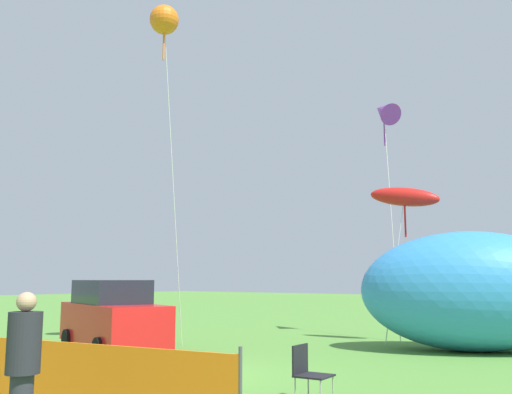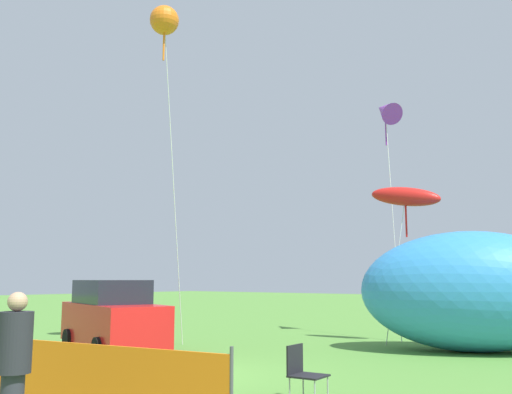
% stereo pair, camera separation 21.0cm
% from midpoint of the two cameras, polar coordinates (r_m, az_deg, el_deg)
% --- Properties ---
extents(ground_plane, '(120.00, 120.00, 0.00)m').
position_cam_midpoint_polar(ground_plane, '(12.52, -9.10, -17.23)').
color(ground_plane, '#548C38').
extents(parked_car, '(4.66, 2.91, 1.96)m').
position_cam_midpoint_polar(parked_car, '(16.41, -14.53, -11.53)').
color(parked_car, red).
rests_on(parked_car, ground).
extents(folding_chair, '(0.59, 0.59, 0.90)m').
position_cam_midpoint_polar(folding_chair, '(9.81, 4.58, -16.80)').
color(folding_chair, black).
rests_on(folding_chair, ground).
extents(inflatable_cat, '(8.54, 6.02, 3.32)m').
position_cam_midpoint_polar(inflatable_cat, '(17.32, 23.75, -9.01)').
color(inflatable_cat, '#338CD8').
rests_on(inflatable_cat, ground).
extents(safety_fence, '(8.76, 1.60, 1.12)m').
position_cam_midpoint_polar(safety_fence, '(10.67, -24.16, -15.46)').
color(safety_fence, orange).
rests_on(safety_fence, ground).
extents(spectator_in_grey_shirt, '(0.40, 0.40, 1.83)m').
position_cam_midpoint_polar(spectator_in_grey_shirt, '(7.62, -23.03, -15.01)').
color(spectator_in_grey_shirt, '#2D2D38').
rests_on(spectator_in_grey_shirt, ground).
extents(kite_purple_delta, '(1.77, 2.12, 8.73)m').
position_cam_midpoint_polar(kite_purple_delta, '(21.66, 12.39, 8.31)').
color(kite_purple_delta, silver).
rests_on(kite_purple_delta, ground).
extents(kite_red_lizard, '(2.37, 1.28, 5.14)m').
position_cam_midpoint_polar(kite_red_lizard, '(18.89, 14.30, -0.02)').
color(kite_red_lizard, silver).
rests_on(kite_red_lizard, ground).
extents(kite_orange_flower, '(0.90, 1.73, 10.38)m').
position_cam_midpoint_polar(kite_orange_flower, '(18.66, -9.49, 16.96)').
color(kite_orange_flower, silver).
rests_on(kite_orange_flower, ground).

